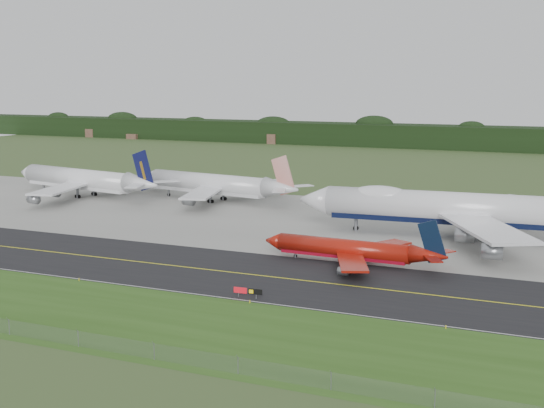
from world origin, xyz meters
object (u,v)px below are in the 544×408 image
(jet_ba_747, at_px, (461,209))
(taxiway_sign, at_px, (248,291))
(jet_red_737, at_px, (353,250))
(jet_star_tail, at_px, (216,185))
(jet_navy_gold, at_px, (85,180))

(jet_ba_747, relative_size, taxiway_sign, 15.73)
(jet_red_737, distance_m, jet_star_tail, 83.80)
(jet_red_737, height_order, taxiway_sign, jet_red_737)
(jet_red_737, height_order, jet_navy_gold, jet_navy_gold)
(jet_star_tail, bearing_deg, taxiway_sign, -59.07)
(jet_ba_747, bearing_deg, jet_star_tail, 162.38)
(jet_navy_gold, distance_m, jet_star_tail, 41.98)
(jet_ba_747, distance_m, taxiway_sign, 67.41)
(jet_ba_747, bearing_deg, jet_red_737, -113.28)
(jet_star_tail, relative_size, taxiway_sign, 11.46)
(jet_ba_747, height_order, jet_red_737, jet_ba_747)
(jet_red_737, distance_m, taxiway_sign, 30.64)
(jet_red_737, distance_m, jet_navy_gold, 113.31)
(jet_ba_747, distance_m, jet_navy_gold, 117.52)
(jet_red_737, bearing_deg, jet_star_tail, 136.53)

